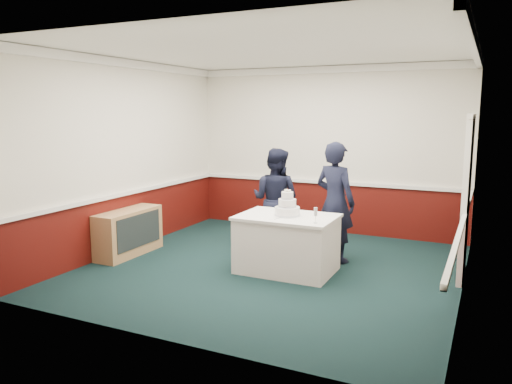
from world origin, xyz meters
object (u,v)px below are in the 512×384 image
at_px(wedding_cake, 287,208).
at_px(cake_knife, 280,218).
at_px(cake_table, 287,243).
at_px(sideboard, 129,232).
at_px(champagne_flute, 316,213).
at_px(person_man, 275,200).
at_px(person_woman, 335,202).

height_order(wedding_cake, cake_knife, wedding_cake).
bearing_deg(wedding_cake, cake_table, -90.00).
height_order(sideboard, cake_knife, cake_knife).
distance_m(champagne_flute, person_man, 1.64).
distance_m(sideboard, wedding_cake, 2.60).
height_order(cake_table, champagne_flute, champagne_flute).
bearing_deg(wedding_cake, person_woman, 59.73).
xyz_separation_m(cake_knife, champagne_flute, (0.53, -0.08, 0.14)).
bearing_deg(champagne_flute, wedding_cake, 150.75).
bearing_deg(person_man, sideboard, 35.36).
bearing_deg(cake_table, cake_knife, -98.53).
relative_size(sideboard, cake_knife, 5.45).
relative_size(cake_table, person_man, 0.81).
height_order(wedding_cake, person_man, person_man).
xyz_separation_m(person_man, person_woman, (1.03, -0.18, 0.07)).
height_order(wedding_cake, person_woman, person_woman).
distance_m(sideboard, champagne_flute, 3.08).
bearing_deg(sideboard, wedding_cake, 6.36).
distance_m(cake_table, person_woman, 1.01).
height_order(champagne_flute, person_man, person_man).
xyz_separation_m(sideboard, person_man, (1.94, 1.23, 0.47)).
xyz_separation_m(wedding_cake, cake_knife, (-0.03, -0.20, -0.11)).
distance_m(wedding_cake, champagne_flute, 0.57).
distance_m(wedding_cake, person_woman, 0.89).
distance_m(wedding_cake, cake_knife, 0.23).
height_order(person_man, person_woman, person_woman).
bearing_deg(champagne_flute, person_man, 131.39).
height_order(cake_table, person_woman, person_woman).
height_order(sideboard, wedding_cake, wedding_cake).
relative_size(cake_knife, champagne_flute, 1.07).
height_order(cake_knife, champagne_flute, champagne_flute).
relative_size(wedding_cake, cake_knife, 1.65).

